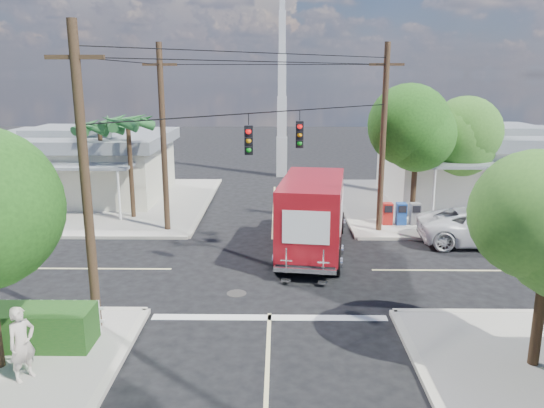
{
  "coord_description": "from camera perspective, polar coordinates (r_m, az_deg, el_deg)",
  "views": [
    {
      "loc": [
        0.29,
        -19.85,
        7.54
      ],
      "look_at": [
        0.0,
        2.0,
        2.2
      ],
      "focal_mm": 35.0,
      "sensor_mm": 36.0,
      "label": 1
    }
  ],
  "objects": [
    {
      "name": "palm_nw_back",
      "position": [
        30.6,
        -18.07,
        7.68
      ],
      "size": [
        3.01,
        3.08,
        5.19
      ],
      "color": "#422D1C",
      "rests_on": "sidewalk_nw"
    },
    {
      "name": "parked_car",
      "position": [
        25.89,
        21.92,
        -2.32
      ],
      "size": [
        6.12,
        3.14,
        1.65
      ],
      "primitive_type": "imported",
      "rotation": [
        0.0,
        0.0,
        1.5
      ],
      "color": "silver",
      "rests_on": "ground"
    },
    {
      "name": "radio_tower",
      "position": [
        39.9,
        1.08,
        11.0
      ],
      "size": [
        0.8,
        0.8,
        17.0
      ],
      "color": "silver",
      "rests_on": "ground"
    },
    {
      "name": "ground",
      "position": [
        21.24,
        -0.07,
        -7.06
      ],
      "size": [
        120.0,
        120.0,
        0.0
      ],
      "primitive_type": "plane",
      "color": "black",
      "rests_on": "ground"
    },
    {
      "name": "pedestrian",
      "position": [
        14.83,
        -25.3,
        -13.4
      ],
      "size": [
        0.76,
        0.84,
        1.92
      ],
      "primitive_type": "imported",
      "rotation": [
        0.0,
        0.0,
        1.03
      ],
      "color": "beige",
      "rests_on": "sidewalk_sw"
    },
    {
      "name": "utility_poles",
      "position": [
        21.73,
        -4.22,
        6.11
      ],
      "size": [
        12.0,
        10.68,
        9.0
      ],
      "color": "#473321",
      "rests_on": "ground"
    },
    {
      "name": "picket_fence",
      "position": [
        17.76,
        -26.89,
        -10.55
      ],
      "size": [
        5.94,
        0.06,
        1.0
      ],
      "color": "silver",
      "rests_on": "sidewalk_sw"
    },
    {
      "name": "palm_nw_front",
      "position": [
        28.55,
        -15.24,
        8.23
      ],
      "size": [
        3.01,
        3.08,
        5.59
      ],
      "color": "#422D1C",
      "rests_on": "sidewalk_nw"
    },
    {
      "name": "delivery_truck",
      "position": [
        22.84,
        4.45,
        -1.07
      ],
      "size": [
        3.44,
        8.07,
        3.39
      ],
      "color": "black",
      "rests_on": "ground"
    },
    {
      "name": "vending_boxes",
      "position": [
        27.65,
        13.72,
        -1.02
      ],
      "size": [
        1.9,
        0.5,
        1.1
      ],
      "color": "#AE1C16",
      "rests_on": "sidewalk_ne"
    },
    {
      "name": "tree_ne_front",
      "position": [
        27.64,
        15.39,
        7.48
      ],
      "size": [
        4.21,
        4.14,
        6.66
      ],
      "color": "#422D1C",
      "rests_on": "sidewalk_ne"
    },
    {
      "name": "tree_ne_back",
      "position": [
        30.53,
        19.06,
        6.68
      ],
      "size": [
        3.77,
        3.66,
        5.82
      ],
      "color": "#422D1C",
      "rests_on": "sidewalk_ne"
    },
    {
      "name": "building_nw",
      "position": [
        34.98,
        -19.88,
        4.16
      ],
      "size": [
        10.8,
        10.2,
        4.3
      ],
      "color": "beige",
      "rests_on": "sidewalk_nw"
    },
    {
      "name": "building_ne",
      "position": [
        34.48,
        21.54,
        4.06
      ],
      "size": [
        11.8,
        10.2,
        4.5
      ],
      "color": "silver",
      "rests_on": "sidewalk_ne"
    },
    {
      "name": "sidewalk_ne",
      "position": [
        33.35,
        19.25,
        0.0
      ],
      "size": [
        14.12,
        14.12,
        0.14
      ],
      "color": "#A5A095",
      "rests_on": "ground"
    },
    {
      "name": "road_markings",
      "position": [
        19.87,
        -0.13,
        -8.56
      ],
      "size": [
        32.0,
        32.0,
        0.01
      ],
      "color": "beige",
      "rests_on": "ground"
    },
    {
      "name": "sidewalk_nw",
      "position": [
        33.54,
        -18.72,
        0.12
      ],
      "size": [
        14.12,
        14.12,
        0.14
      ],
      "color": "#A5A095",
      "rests_on": "ground"
    }
  ]
}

